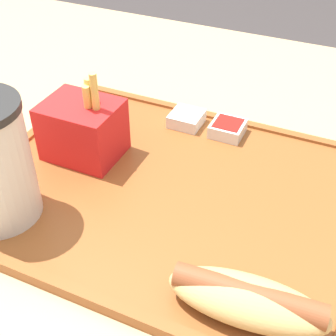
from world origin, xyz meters
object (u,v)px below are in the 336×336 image
object	(u,v)px
fries_carton	(84,128)
sauce_cup_ketchup	(228,128)
hot_dog_far	(247,300)
sauce_cup_mayo	(186,118)

from	to	relation	value
fries_carton	sauce_cup_ketchup	world-z (taller)	fries_carton
hot_dog_far	sauce_cup_mayo	bearing A→B (deg)	-57.40
fries_carton	sauce_cup_ketchup	distance (m)	0.19
hot_dog_far	sauce_cup_mayo	distance (m)	0.31
fries_carton	sauce_cup_mayo	distance (m)	0.15
hot_dog_far	fries_carton	size ratio (longest dim) A/B	1.23
fries_carton	sauce_cup_mayo	world-z (taller)	fries_carton
fries_carton	hot_dog_far	bearing A→B (deg)	150.07
hot_dog_far	sauce_cup_ketchup	size ratio (longest dim) A/B	3.39
fries_carton	sauce_cup_mayo	size ratio (longest dim) A/B	2.75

